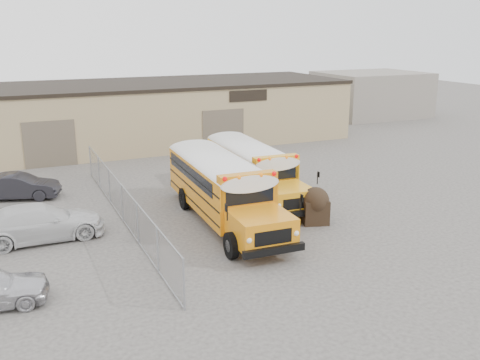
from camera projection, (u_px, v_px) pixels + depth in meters
name	position (u px, v px, depth m)	size (l,w,h in m)	color
ground	(268.00, 223.00, 24.56)	(120.00, 120.00, 0.00)	#45423F
warehouse	(151.00, 112.00, 41.46)	(30.20, 10.20, 4.67)	tan
chainlink_fence	(122.00, 202.00, 24.58)	(0.07, 18.07, 1.81)	#929499
distant_building_right	(371.00, 94.00, 54.48)	(10.00, 8.00, 4.40)	gray
school_bus_left	(184.00, 155.00, 30.15)	(2.99, 10.42, 3.02)	orange
school_bus_right	(217.00, 145.00, 33.49)	(3.07, 9.61, 2.78)	orange
tarp_bundle	(315.00, 205.00, 24.33)	(1.38, 1.31, 1.70)	black
car_white	(39.00, 223.00, 22.40)	(2.16, 5.31, 1.54)	silver
car_dark	(19.00, 186.00, 27.89)	(1.42, 4.07, 1.34)	black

